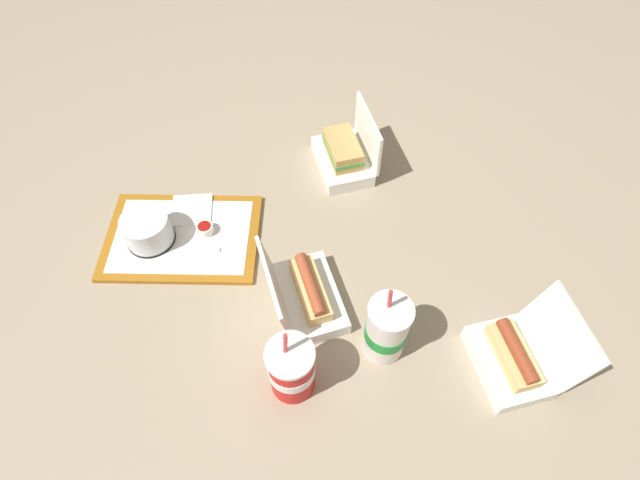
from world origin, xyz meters
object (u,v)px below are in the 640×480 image
Objects in this scene: clamshell_sandwich_center at (345,154)px; soda_cup_back at (291,369)px; food_tray at (182,237)px; soda_cup_left at (387,330)px; ketchup_cup at (205,229)px; clamshell_hotdog_back at (516,357)px; cake_container at (148,230)px; plastic_fork at (197,253)px; clamshell_hotdog_front at (306,294)px.

soda_cup_back is (0.08, 0.61, 0.03)m from clamshell_sandwich_center.
food_tray is 0.55m from soda_cup_left.
clamshell_hotdog_back reaches higher than ketchup_cup.
cake_container is 0.50m from soda_cup_back.
soda_cup_back reaches higher than cake_container.
plastic_fork is (0.01, 0.06, -0.01)m from ketchup_cup.
clamshell_sandwich_center is at bearing -79.01° from soda_cup_left.
cake_container is 0.52× the size of clamshell_hotdog_back.
ketchup_cup is at bearing -166.21° from food_tray.
clamshell_hotdog_front is (0.07, 0.43, -0.00)m from clamshell_sandwich_center.
clamshell_sandwich_center is 0.92× the size of clamshell_hotdog_front.
cake_container is 0.48× the size of clamshell_hotdog_front.
soda_cup_left reaches higher than clamshell_hotdog_front.
ketchup_cup is at bearing -167.13° from cake_container.
soda_cup_back is at bearing 26.66° from soda_cup_left.
food_tray is 0.47m from clamshell_sandwich_center.
clamshell_hotdog_back is 1.00× the size of clamshell_sandwich_center.
plastic_fork is at bearing 133.60° from food_tray.
cake_container is at bearing -20.18° from clamshell_hotdog_front.
clamshell_sandwich_center is at bearing -99.00° from clamshell_hotdog_front.
ketchup_cup is at bearing -111.78° from plastic_fork.
soda_cup_left is at bearing -4.76° from clamshell_hotdog_back.
clamshell_hotdog_back is at bearing 162.63° from cake_container.
clamshell_hotdog_back is 0.92× the size of clamshell_hotdog_front.
clamshell_sandwich_center is at bearing -149.95° from plastic_fork.
ketchup_cup is 0.75m from clamshell_hotdog_back.
clamshell_hotdog_front is (0.43, -0.11, 0.00)m from clamshell_hotdog_back.
plastic_fork is at bearing 163.35° from cake_container.
clamshell_sandwich_center is (0.37, -0.54, 0.00)m from clamshell_hotdog_back.
soda_cup_left is at bearing 142.08° from plastic_fork.
soda_cup_left reaches higher than food_tray.
clamshell_hotdog_back is 0.45m from clamshell_hotdog_front.
clamshell_hotdog_front reaches higher than cake_container.
plastic_fork is 0.47m from clamshell_sandwich_center.
soda_cup_left reaches higher than cake_container.
clamshell_hotdog_front is (-0.39, 0.14, -0.01)m from cake_container.
soda_cup_back reaches higher than clamshell_sandwich_center.
clamshell_hotdog_back is at bearing 160.11° from food_tray.
clamshell_hotdog_back is 0.27m from soda_cup_left.
cake_container is at bearing 12.12° from food_tray.
clamshell_hotdog_front is 0.20m from soda_cup_left.
ketchup_cup is at bearing -33.29° from clamshell_hotdog_front.
soda_cup_back is (-0.25, 0.36, 0.05)m from ketchup_cup.
soda_cup_left reaches higher than plastic_fork.
clamshell_hotdog_back and clamshell_hotdog_front have the same top height.
clamshell_sandwich_center is at bearing -56.10° from clamshell_hotdog_back.
food_tray is 0.36m from clamshell_hotdog_front.
clamshell_sandwich_center is at bearing -147.84° from cake_container.
clamshell_hotdog_front is 1.15× the size of soda_cup_back.
plastic_fork is (-0.05, 0.05, 0.01)m from food_tray.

